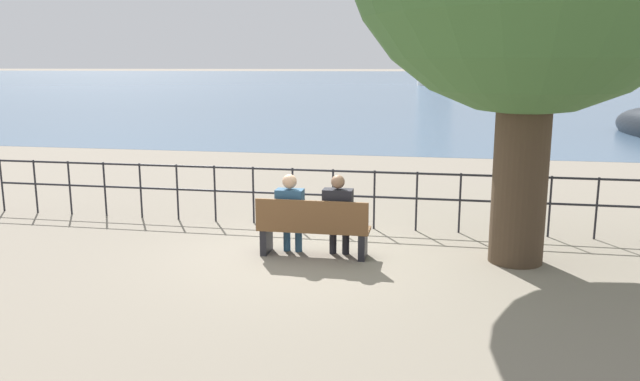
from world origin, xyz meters
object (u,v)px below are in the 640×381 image
Objects in this scene: sailboat_3 at (535,95)px; harbor_lighthouse at (437,17)px; seated_person_left at (290,210)px; park_bench at (313,229)px; seated_person_right at (338,212)px.

sailboat_3 is 39.19m from harbor_lighthouse.
seated_person_left is 0.13× the size of sailboat_3.
sailboat_3 is at bearing 77.65° from seated_person_left.
sailboat_3 is (10.24, 46.78, -0.32)m from seated_person_left.
park_bench is 0.46m from seated_person_left.
harbor_lighthouse is (1.21, 83.94, 9.21)m from park_bench.
park_bench is 1.36× the size of seated_person_left.
seated_person_left is at bearing -91.08° from harbor_lighthouse.
harbor_lighthouse reaches higher than seated_person_left.
seated_person_right is 47.74m from sailboat_3.
sailboat_3 is 0.47× the size of harbor_lighthouse.
seated_person_left is 47.89m from sailboat_3.
park_bench is 0.46m from seated_person_right.
harbor_lighthouse is at bearing 82.28° from sailboat_3.
sailboat_3 is at bearing 78.10° from park_bench.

